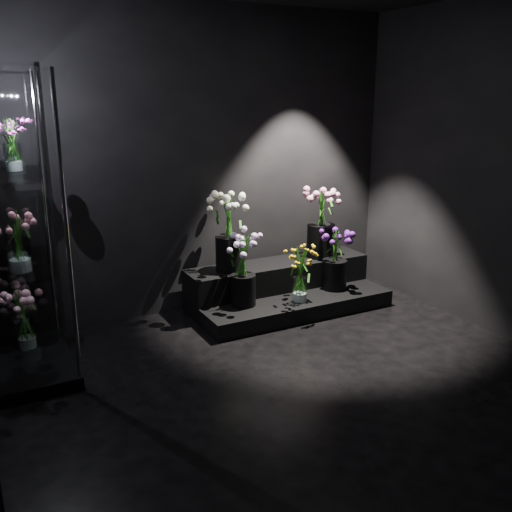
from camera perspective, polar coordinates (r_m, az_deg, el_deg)
floor at (r=4.07m, az=5.95°, el=-13.87°), size 4.00×4.00×0.00m
wall_back at (r=5.34m, az=-5.71°, el=9.25°), size 4.00×0.00×4.00m
display_riser at (r=5.60m, az=2.79°, el=-3.29°), size 1.87×0.83×0.42m
display_case at (r=4.35m, az=-23.00°, el=2.33°), size 0.59×0.99×2.17m
bouquet_orange_bells at (r=5.24m, az=4.43°, el=-1.78°), size 0.30×0.30×0.52m
bouquet_lilac at (r=5.10m, az=-1.29°, el=-0.89°), size 0.37×0.37×0.65m
bouquet_purple at (r=5.60m, az=7.91°, el=0.02°), size 0.42×0.42×0.60m
bouquet_cream_roses at (r=5.25m, az=-2.73°, el=2.98°), size 0.52×0.52×0.73m
bouquet_pink_roses at (r=5.74m, az=6.55°, el=3.67°), size 0.49×0.49×0.69m
bouquet_case_pink at (r=4.15m, az=-22.72°, el=1.42°), size 0.27×0.27×0.41m
bouquet_case_magenta at (r=4.41m, az=-23.24°, el=10.22°), size 0.23×0.23×0.36m
bouquet_case_base_pink at (r=4.78m, az=-22.17°, el=-5.66°), size 0.37×0.37×0.49m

